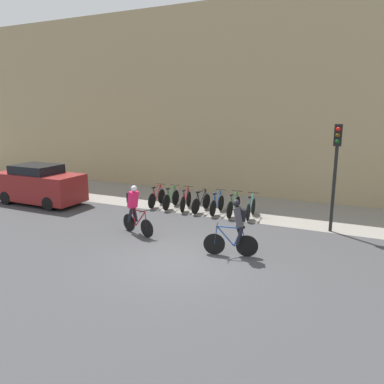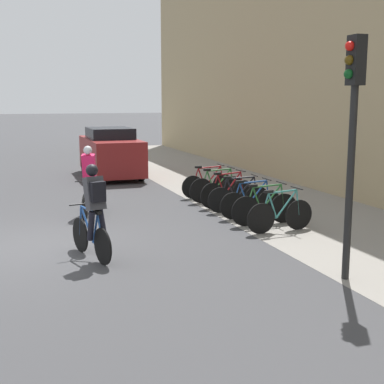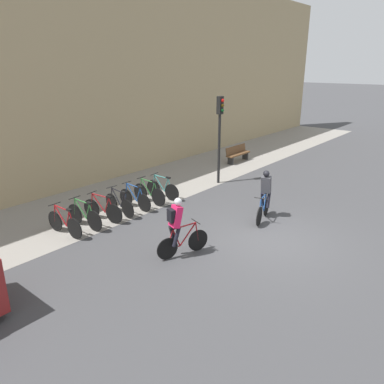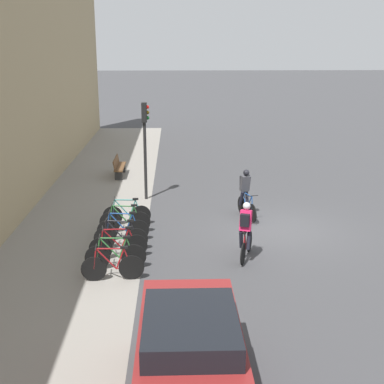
% 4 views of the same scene
% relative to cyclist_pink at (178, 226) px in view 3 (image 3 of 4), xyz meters
% --- Properties ---
extents(ground, '(200.00, 200.00, 0.00)m').
position_rel_cyclist_pink_xyz_m(ground, '(2.63, -1.49, -0.95)').
color(ground, '#3D3D3F').
extents(kerb_strip, '(44.00, 4.50, 0.01)m').
position_rel_cyclist_pink_xyz_m(kerb_strip, '(2.63, 5.26, -0.94)').
color(kerb_strip, gray).
rests_on(kerb_strip, ground).
extents(building_facade, '(44.00, 0.60, 9.62)m').
position_rel_cyclist_pink_xyz_m(building_facade, '(2.63, 7.81, 3.86)').
color(building_facade, tan).
rests_on(building_facade, ground).
extents(cyclist_pink, '(1.59, 0.64, 1.76)m').
position_rel_cyclist_pink_xyz_m(cyclist_pink, '(0.00, 0.00, 0.00)').
color(cyclist_pink, black).
rests_on(cyclist_pink, ground).
extents(cyclist_grey, '(1.62, 0.60, 1.78)m').
position_rel_cyclist_pink_xyz_m(cyclist_grey, '(3.99, -0.51, -0.00)').
color(cyclist_grey, black).
rests_on(cyclist_grey, ground).
extents(parked_bike_0, '(0.46, 1.68, 0.98)m').
position_rel_cyclist_pink_xyz_m(parked_bike_0, '(-1.26, 3.72, -0.54)').
color(parked_bike_0, black).
rests_on(parked_bike_0, ground).
extents(parked_bike_1, '(0.46, 1.72, 0.99)m').
position_rel_cyclist_pink_xyz_m(parked_bike_1, '(-0.51, 3.72, -0.53)').
color(parked_bike_1, black).
rests_on(parked_bike_1, ground).
extents(parked_bike_2, '(0.48, 1.70, 0.99)m').
position_rel_cyclist_pink_xyz_m(parked_bike_2, '(0.24, 3.72, -0.53)').
color(parked_bike_2, black).
rests_on(parked_bike_2, ground).
extents(parked_bike_3, '(0.46, 1.68, 0.97)m').
position_rel_cyclist_pink_xyz_m(parked_bike_3, '(0.99, 3.72, -0.54)').
color(parked_bike_3, black).
rests_on(parked_bike_3, ground).
extents(parked_bike_4, '(0.46, 1.67, 0.97)m').
position_rel_cyclist_pink_xyz_m(parked_bike_4, '(1.73, 3.72, -0.54)').
color(parked_bike_4, black).
rests_on(parked_bike_4, ground).
extents(parked_bike_5, '(0.46, 1.71, 0.99)m').
position_rel_cyclist_pink_xyz_m(parked_bike_5, '(2.48, 3.72, -0.53)').
color(parked_bike_5, black).
rests_on(parked_bike_5, ground).
extents(parked_bike_6, '(0.46, 1.66, 0.98)m').
position_rel_cyclist_pink_xyz_m(parked_bike_6, '(3.23, 3.72, -0.54)').
color(parked_bike_6, black).
rests_on(parked_bike_6, ground).
extents(traffic_light_pole, '(0.26, 0.30, 3.89)m').
position_rel_cyclist_pink_xyz_m(traffic_light_pole, '(6.40, 3.21, 1.74)').
color(traffic_light_pole, black).
rests_on(traffic_light_pole, ground).
extents(bench, '(1.87, 0.44, 0.89)m').
position_rel_cyclist_pink_xyz_m(bench, '(10.25, 4.69, -0.47)').
color(bench, brown).
rests_on(bench, ground).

